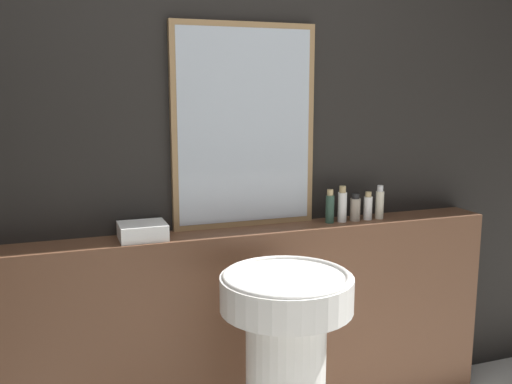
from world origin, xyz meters
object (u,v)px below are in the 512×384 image
at_px(pedestal_sink, 286,360).
at_px(body_wash_bottle, 368,207).
at_px(shampoo_bottle, 330,207).
at_px(lotion_bottle, 355,208).
at_px(mirror, 245,127).
at_px(towel_stack, 143,231).
at_px(hand_soap_bottle, 380,203).
at_px(conditioner_bottle, 342,205).

relative_size(pedestal_sink, body_wash_bottle, 6.45).
distance_m(shampoo_bottle, lotion_bottle, 0.13).
xyz_separation_m(mirror, lotion_bottle, (0.52, -0.08, -0.39)).
relative_size(towel_stack, hand_soap_bottle, 1.20).
relative_size(mirror, body_wash_bottle, 6.68).
bearing_deg(lotion_bottle, shampoo_bottle, 180.00).
xyz_separation_m(shampoo_bottle, body_wash_bottle, (0.20, 0.00, -0.01)).
relative_size(mirror, lotion_bottle, 6.94).
height_order(mirror, hand_soap_bottle, mirror).
height_order(towel_stack, lotion_bottle, lotion_bottle).
height_order(lotion_bottle, hand_soap_bottle, hand_soap_bottle).
relative_size(towel_stack, conditioner_bottle, 1.14).
relative_size(conditioner_bottle, hand_soap_bottle, 1.05).
height_order(pedestal_sink, mirror, mirror).
relative_size(pedestal_sink, towel_stack, 4.49).
bearing_deg(shampoo_bottle, mirror, 168.40).
distance_m(towel_stack, lotion_bottle, 0.99).
distance_m(conditioner_bottle, lotion_bottle, 0.07).
xyz_separation_m(conditioner_bottle, hand_soap_bottle, (0.20, 0.00, -0.00)).
bearing_deg(hand_soap_bottle, shampoo_bottle, 180.00).
xyz_separation_m(pedestal_sink, towel_stack, (-0.46, 0.44, 0.44)).
bearing_deg(shampoo_bottle, pedestal_sink, -132.22).
distance_m(lotion_bottle, body_wash_bottle, 0.07).
bearing_deg(mirror, conditioner_bottle, -9.99).
bearing_deg(lotion_bottle, mirror, 171.31).
distance_m(shampoo_bottle, conditioner_bottle, 0.06).
height_order(pedestal_sink, towel_stack, towel_stack).
bearing_deg(towel_stack, pedestal_sink, -43.49).
relative_size(mirror, shampoo_bottle, 5.70).
bearing_deg(body_wash_bottle, conditioner_bottle, 180.00).
relative_size(mirror, hand_soap_bottle, 5.56).
bearing_deg(pedestal_sink, hand_soap_bottle, 33.52).
distance_m(body_wash_bottle, hand_soap_bottle, 0.06).
xyz_separation_m(lotion_bottle, body_wash_bottle, (0.07, 0.00, 0.00)).
xyz_separation_m(pedestal_sink, mirror, (0.01, 0.52, 0.86)).
bearing_deg(conditioner_bottle, mirror, 170.01).
distance_m(conditioner_bottle, hand_soap_bottle, 0.20).
bearing_deg(conditioner_bottle, pedestal_sink, -136.48).
xyz_separation_m(mirror, body_wash_bottle, (0.59, -0.08, -0.39)).
relative_size(towel_stack, body_wash_bottle, 1.44).
bearing_deg(body_wash_bottle, lotion_bottle, 180.00).
relative_size(shampoo_bottle, hand_soap_bottle, 0.98).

